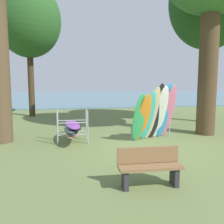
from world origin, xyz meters
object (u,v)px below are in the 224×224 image
tree_mid_behind (29,21)px  park_bench (149,166)px  tree_far_left_back (210,3)px  board_storage_rack (72,128)px  leaning_board_pile (155,114)px

tree_mid_behind → park_bench: 13.97m
tree_far_left_back → board_storage_rack: bearing=-155.8°
tree_mid_behind → leaning_board_pile: 11.11m
tree_mid_behind → leaning_board_pile: bearing=-55.2°
tree_mid_behind → park_bench: (3.94, -12.09, -5.77)m
tree_mid_behind → tree_far_left_back: tree_far_left_back is taller
leaning_board_pile → park_bench: bearing=-112.5°
leaning_board_pile → board_storage_rack: leaning_board_pile is taller
tree_mid_behind → leaning_board_pile: size_ratio=3.79×
tree_far_left_back → board_storage_rack: 10.43m
board_storage_rack → park_bench: bearing=-70.5°
leaning_board_pile → tree_far_left_back: bearing=39.5°
leaning_board_pile → board_storage_rack: size_ratio=1.07×
tree_mid_behind → board_storage_rack: 9.95m
tree_far_left_back → park_bench: bearing=-128.6°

